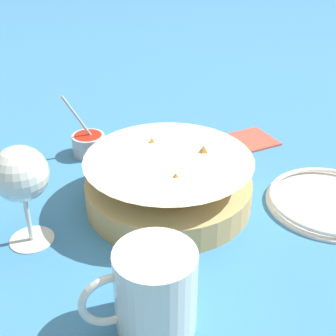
% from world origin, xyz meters
% --- Properties ---
extents(ground_plane, '(4.00, 4.00, 0.00)m').
position_xyz_m(ground_plane, '(0.00, 0.00, 0.00)').
color(ground_plane, teal).
extents(food_basket, '(0.27, 0.27, 0.10)m').
position_xyz_m(food_basket, '(-0.04, -0.00, 0.04)').
color(food_basket, tan).
rests_on(food_basket, ground_plane).
extents(sauce_cup, '(0.07, 0.06, 0.13)m').
position_xyz_m(sauce_cup, '(0.05, -0.21, 0.02)').
color(sauce_cup, '#B7B7BC').
rests_on(sauce_cup, ground_plane).
extents(wine_glass, '(0.08, 0.08, 0.15)m').
position_xyz_m(wine_glass, '(0.18, 0.02, 0.11)').
color(wine_glass, silver).
rests_on(wine_glass, ground_plane).
extents(beer_mug, '(0.14, 0.09, 0.11)m').
position_xyz_m(beer_mug, '(0.06, 0.23, 0.05)').
color(beer_mug, silver).
rests_on(beer_mug, ground_plane).
extents(side_plate, '(0.21, 0.21, 0.01)m').
position_xyz_m(side_plate, '(-0.28, 0.09, 0.01)').
color(side_plate, white).
rests_on(side_plate, ground_plane).
extents(napkin, '(0.16, 0.11, 0.01)m').
position_xyz_m(napkin, '(-0.24, -0.15, 0.00)').
color(napkin, '#DB4C3D').
rests_on(napkin, ground_plane).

